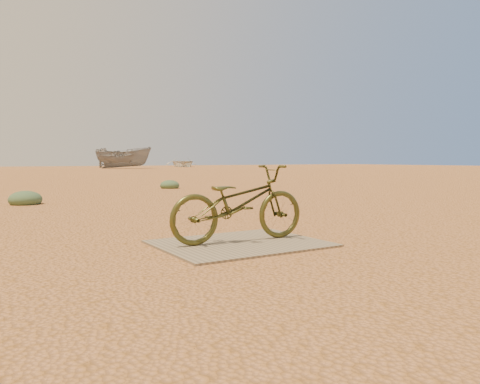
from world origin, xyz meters
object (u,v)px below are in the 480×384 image
plywood_board (240,244)px  boat_far_right (182,162)px  bicycle (239,203)px  boat_mid_right (123,158)px

plywood_board → boat_far_right: bearing=66.3°
bicycle → boat_mid_right: size_ratio=0.28×
plywood_board → boat_far_right: boat_far_right is taller
bicycle → boat_far_right: 51.15m
plywood_board → bicycle: bicycle is taller
plywood_board → bicycle: bearing=70.2°
bicycle → boat_far_right: (20.60, 46.81, 0.12)m
bicycle → boat_mid_right: bearing=-12.8°
boat_mid_right → bicycle: bearing=-164.7°
bicycle → boat_mid_right: 41.85m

